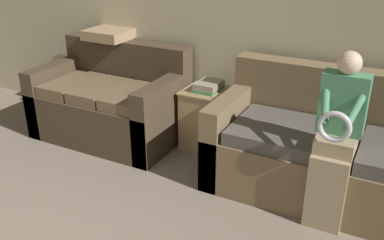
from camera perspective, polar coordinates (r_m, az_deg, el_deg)
name	(u,v)px	position (r m, az deg, el deg)	size (l,w,h in m)	color
wall_back	(191,10)	(4.27, -0.08, 14.41)	(7.91, 0.06, 2.55)	beige
couch_main	(355,159)	(3.61, 20.93, -4.84)	(2.26, 0.92, 0.97)	brown
couch_side	(112,104)	(4.49, -10.68, 2.11)	(1.47, 0.89, 0.94)	#473828
child_left_seated	(337,136)	(3.12, 18.74, -1.97)	(0.32, 0.37, 1.27)	tan
side_shelf	(208,118)	(4.19, 2.10, 0.28)	(0.46, 0.43, 0.59)	tan
book_stack	(209,86)	(4.07, 2.24, 4.55)	(0.22, 0.30, 0.09)	#3D8451
throw_pillow	(110,34)	(4.64, -10.86, 11.24)	(0.44, 0.44, 0.10)	#A38460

